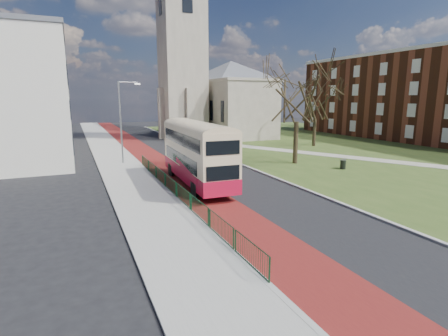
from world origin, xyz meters
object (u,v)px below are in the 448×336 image
streetlamp (122,118)px  bus (197,151)px  litter_bin (343,164)px  winter_tree_near (298,88)px  winter_tree_far (316,98)px

streetlamp → bus: bearing=-70.7°
streetlamp → litter_bin: bearing=-31.1°
bus → litter_bin: size_ratio=12.68×
streetlamp → winter_tree_near: 17.45m
winter_tree_near → litter_bin: size_ratio=12.22×
bus → winter_tree_far: bearing=35.1°
winter_tree_far → litter_bin: 16.99m
streetlamp → winter_tree_near: (15.85, -6.72, 2.89)m
winter_tree_near → winter_tree_far: size_ratio=1.15×
bus → litter_bin: bearing=2.6°
streetlamp → litter_bin: size_ratio=9.10×
streetlamp → winter_tree_near: winter_tree_near is taller
winter_tree_far → streetlamp: bearing=-173.3°
winter_tree_near → litter_bin: winter_tree_near is taller
bus → litter_bin: (14.33, 0.10, -2.15)m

